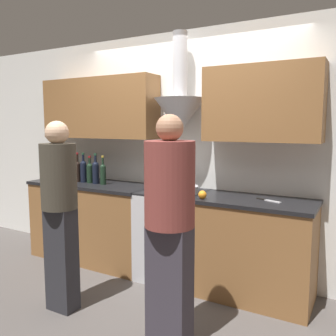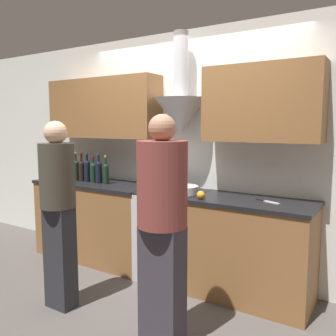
% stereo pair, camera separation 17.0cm
% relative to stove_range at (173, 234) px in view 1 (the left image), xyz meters
% --- Properties ---
extents(ground_plane, '(12.00, 12.00, 0.00)m').
position_rel_stove_range_xyz_m(ground_plane, '(0.00, -0.34, -0.47)').
color(ground_plane, '#4C4744').
extents(wall_back, '(8.40, 0.54, 2.60)m').
position_rel_stove_range_xyz_m(wall_back, '(-0.08, 0.27, 1.00)').
color(wall_back, white).
rests_on(wall_back, ground_plane).
extents(counter_left, '(1.54, 0.62, 0.93)m').
position_rel_stove_range_xyz_m(counter_left, '(-1.08, -0.00, -0.00)').
color(counter_left, brown).
rests_on(counter_left, ground_plane).
extents(counter_right, '(1.10, 0.62, 0.93)m').
position_rel_stove_range_xyz_m(counter_right, '(0.85, -0.00, -0.00)').
color(counter_right, brown).
rests_on(counter_right, ground_plane).
extents(stove_range, '(0.63, 0.60, 0.93)m').
position_rel_stove_range_xyz_m(stove_range, '(0.00, 0.00, 0.00)').
color(stove_range, silver).
rests_on(stove_range, ground_plane).
extents(wine_bottle_0, '(0.07, 0.07, 0.33)m').
position_rel_stove_range_xyz_m(wine_bottle_0, '(-1.76, -0.02, 0.59)').
color(wine_bottle_0, black).
rests_on(wine_bottle_0, counter_left).
extents(wine_bottle_1, '(0.08, 0.08, 0.34)m').
position_rel_stove_range_xyz_m(wine_bottle_1, '(-1.67, -0.03, 0.60)').
color(wine_bottle_1, black).
rests_on(wine_bottle_1, counter_left).
extents(wine_bottle_2, '(0.08, 0.08, 0.34)m').
position_rel_stove_range_xyz_m(wine_bottle_2, '(-1.57, -0.02, 0.60)').
color(wine_bottle_2, black).
rests_on(wine_bottle_2, counter_left).
extents(wine_bottle_3, '(0.08, 0.08, 0.34)m').
position_rel_stove_range_xyz_m(wine_bottle_3, '(-1.47, -0.03, 0.60)').
color(wine_bottle_3, black).
rests_on(wine_bottle_3, counter_left).
extents(wine_bottle_4, '(0.07, 0.07, 0.35)m').
position_rel_stove_range_xyz_m(wine_bottle_4, '(-1.38, -0.03, 0.60)').
color(wine_bottle_4, black).
rests_on(wine_bottle_4, counter_left).
extents(wine_bottle_5, '(0.07, 0.07, 0.35)m').
position_rel_stove_range_xyz_m(wine_bottle_5, '(-1.28, -0.03, 0.60)').
color(wine_bottle_5, black).
rests_on(wine_bottle_5, counter_left).
extents(wine_bottle_6, '(0.08, 0.08, 0.35)m').
position_rel_stove_range_xyz_m(wine_bottle_6, '(-1.20, -0.02, 0.60)').
color(wine_bottle_6, black).
rests_on(wine_bottle_6, counter_left).
extents(wine_bottle_7, '(0.08, 0.08, 0.32)m').
position_rel_stove_range_xyz_m(wine_bottle_7, '(-1.10, -0.02, 0.59)').
color(wine_bottle_7, black).
rests_on(wine_bottle_7, counter_left).
extents(wine_bottle_8, '(0.08, 0.08, 0.35)m').
position_rel_stove_range_xyz_m(wine_bottle_8, '(-1.00, -0.03, 0.60)').
color(wine_bottle_8, black).
rests_on(wine_bottle_8, counter_left).
extents(wine_bottle_9, '(0.07, 0.07, 0.33)m').
position_rel_stove_range_xyz_m(wine_bottle_9, '(-0.89, -0.03, 0.59)').
color(wine_bottle_9, black).
rests_on(wine_bottle_9, counter_left).
extents(stock_pot, '(0.26, 0.26, 0.17)m').
position_rel_stove_range_xyz_m(stock_pot, '(-0.14, 0.04, 0.54)').
color(stock_pot, silver).
rests_on(stock_pot, stove_range).
extents(mixing_bowl, '(0.30, 0.30, 0.07)m').
position_rel_stove_range_xyz_m(mixing_bowl, '(0.14, -0.04, 0.50)').
color(mixing_bowl, silver).
rests_on(mixing_bowl, stove_range).
extents(orange_fruit, '(0.08, 0.08, 0.08)m').
position_rel_stove_range_xyz_m(orange_fruit, '(0.43, -0.21, 0.50)').
color(orange_fruit, orange).
rests_on(orange_fruit, counter_right).
extents(chefs_knife, '(0.24, 0.12, 0.01)m').
position_rel_stove_range_xyz_m(chefs_knife, '(0.98, -0.00, 0.46)').
color(chefs_knife, silver).
rests_on(chefs_knife, counter_right).
extents(person_foreground_left, '(0.30, 0.30, 1.64)m').
position_rel_stove_range_xyz_m(person_foreground_left, '(-0.52, -1.05, 0.45)').
color(person_foreground_left, '#28282D').
rests_on(person_foreground_left, ground_plane).
extents(person_foreground_right, '(0.36, 0.36, 1.68)m').
position_rel_stove_range_xyz_m(person_foreground_right, '(0.54, -1.04, 0.46)').
color(person_foreground_right, '#38333D').
rests_on(person_foreground_right, ground_plane).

